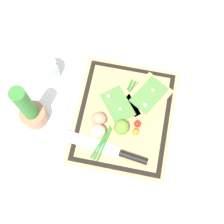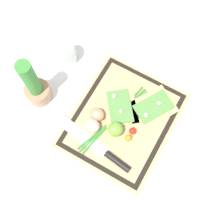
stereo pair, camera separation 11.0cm
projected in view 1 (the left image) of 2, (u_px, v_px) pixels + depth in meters
The scene contains 13 objects.
ground_plane at pixel (124, 117), 1.13m from camera, with size 6.00×6.00×0.00m, color white.
cutting_board at pixel (124, 116), 1.13m from camera, with size 0.42×0.35×0.02m.
pizza_slice_near at pixel (147, 97), 1.14m from camera, with size 0.21×0.19×0.02m.
pizza_slice_far at pixel (116, 103), 1.13m from camera, with size 0.20×0.19×0.02m.
knife at pixel (119, 153), 1.07m from camera, with size 0.07×0.31×0.02m.
egg_brown at pixel (99, 119), 1.09m from camera, with size 0.05×0.05×0.05m, color tan.
egg_pink at pixel (98, 131), 1.08m from camera, with size 0.05×0.05×0.05m, color beige.
lime at pixel (120, 127), 1.08m from camera, with size 0.05×0.05×0.05m, color #70A838.
cherry_tomato_red at pixel (137, 124), 1.10m from camera, with size 0.03×0.03×0.03m, color red.
cherry_tomato_yellow at pixel (136, 132), 1.09m from camera, with size 0.02×0.02×0.02m, color orange.
scallion_bunch at pixel (115, 119), 1.11m from camera, with size 0.32×0.12×0.01m.
herb_pot at pixel (30, 111), 1.05m from camera, with size 0.09×0.09×0.25m.
sauce_jar at pixel (49, 70), 1.15m from camera, with size 0.08×0.08×0.09m.
Camera 1 is at (-0.34, -0.02, 1.08)m, focal length 50.00 mm.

